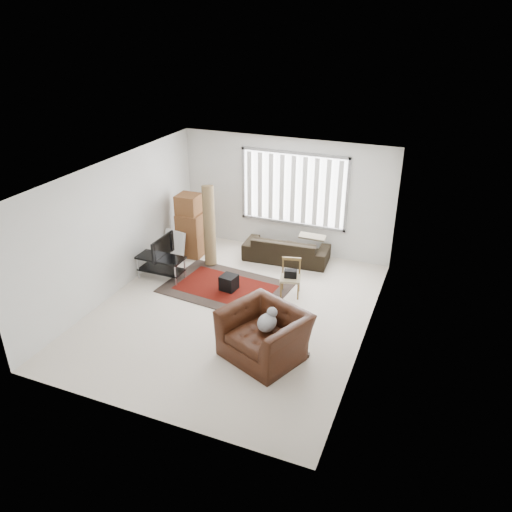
{
  "coord_description": "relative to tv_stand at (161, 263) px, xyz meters",
  "views": [
    {
      "loc": [
        3.47,
        -7.37,
        5.14
      ],
      "look_at": [
        0.33,
        0.39,
        1.05
      ],
      "focal_mm": 35.0,
      "sensor_mm": 36.0,
      "label": 1
    }
  ],
  "objects": [
    {
      "name": "moving_boxes",
      "position": [
        0.02,
        1.28,
        0.32
      ],
      "size": [
        0.61,
        0.56,
        1.47
      ],
      "color": "brown",
      "rests_on": "ground"
    },
    {
      "name": "tv",
      "position": [
        -0.0,
        0.0,
        0.38
      ],
      "size": [
        0.11,
        0.82,
        0.47
      ],
      "primitive_type": "imported",
      "rotation": [
        0.0,
        0.0,
        1.57
      ],
      "color": "black",
      "rests_on": "tv_stand"
    },
    {
      "name": "subwoofer",
      "position": [
        1.55,
        0.07,
        -0.19
      ],
      "size": [
        0.35,
        0.35,
        0.31
      ],
      "primitive_type": "cube",
      "rotation": [
        0.0,
        0.0,
        -0.13
      ],
      "color": "black",
      "rests_on": "persian_rug"
    },
    {
      "name": "side_chair",
      "position": [
        2.77,
        0.39,
        0.05
      ],
      "size": [
        0.49,
        0.49,
        0.75
      ],
      "rotation": [
        0.0,
        0.0,
        0.24
      ],
      "color": "#8C7D5B",
      "rests_on": "ground"
    },
    {
      "name": "persian_rug",
      "position": [
        1.45,
        0.12,
        -0.35
      ],
      "size": [
        2.62,
        1.88,
        0.02
      ],
      "color": "black",
      "rests_on": "ground"
    },
    {
      "name": "sofa",
      "position": [
        2.19,
        1.83,
        0.01
      ],
      "size": [
        1.98,
        0.96,
        0.74
      ],
      "primitive_type": "imported",
      "rotation": [
        0.0,
        0.0,
        3.21
      ],
      "color": "black",
      "rests_on": "ground"
    },
    {
      "name": "tv_stand",
      "position": [
        0.0,
        0.0,
        0.0
      ],
      "size": [
        1.01,
        0.46,
        0.51
      ],
      "color": "black",
      "rests_on": "ground"
    },
    {
      "name": "room",
      "position": [
        1.98,
        -0.11,
        1.39
      ],
      "size": [
        6.0,
        6.02,
        2.71
      ],
      "color": "beige",
      "rests_on": "ground"
    },
    {
      "name": "armchair",
      "position": [
        3.01,
        -1.68,
        0.11
      ],
      "size": [
        1.61,
        1.52,
        0.95
      ],
      "rotation": [
        0.0,
        0.0,
        -0.4
      ],
      "color": "#34160A",
      "rests_on": "ground"
    },
    {
      "name": "white_flatpack",
      "position": [
        -0.2,
        0.9,
        -0.02
      ],
      "size": [
        0.58,
        0.33,
        0.7
      ],
      "primitive_type": "cube",
      "rotation": [
        -0.2,
        0.0,
        -0.21
      ],
      "color": "silver",
      "rests_on": "ground"
    },
    {
      "name": "rolled_rug",
      "position": [
        0.62,
        1.09,
        0.53
      ],
      "size": [
        0.51,
        0.63,
        1.8
      ],
      "primitive_type": "cylinder",
      "rotation": [
        -0.18,
        0.0,
        0.5
      ],
      "color": "brown",
      "rests_on": "ground"
    }
  ]
}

